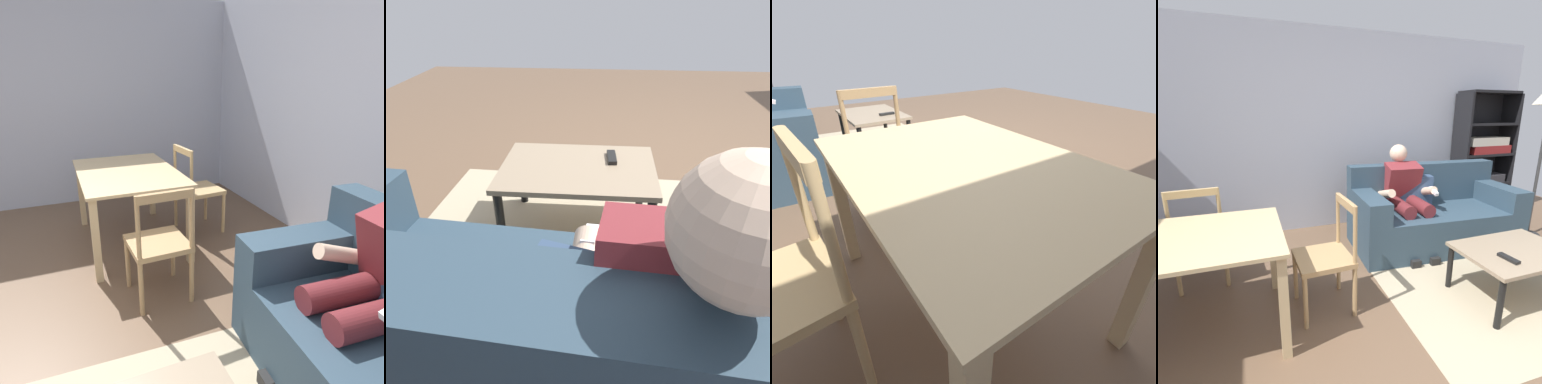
% 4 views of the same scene
% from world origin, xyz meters
% --- Properties ---
extents(person_lounging, '(0.61, 0.92, 1.17)m').
position_xyz_m(person_lounging, '(0.56, 2.07, 0.61)').
color(person_lounging, maroon).
rests_on(person_lounging, ground_plane).
extents(dining_table, '(1.32, 0.90, 0.74)m').
position_xyz_m(dining_table, '(-1.58, 1.26, 0.63)').
color(dining_table, '#D1B27F').
rests_on(dining_table, ground_plane).
extents(dining_chair_near_wall, '(0.46, 0.46, 0.92)m').
position_xyz_m(dining_chair_near_wall, '(-1.57, 1.98, 0.46)').
color(dining_chair_near_wall, tan).
rests_on(dining_chair_near_wall, ground_plane).
extents(dining_chair_facing_couch, '(0.43, 0.43, 0.89)m').
position_xyz_m(dining_chair_facing_couch, '(-0.59, 1.26, 0.44)').
color(dining_chair_facing_couch, tan).
rests_on(dining_chair_facing_couch, ground_plane).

